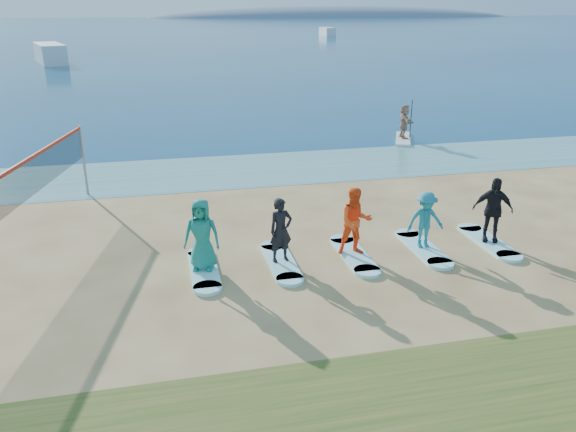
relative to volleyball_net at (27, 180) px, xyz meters
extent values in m
plane|color=tan|center=(8.00, -4.24, -1.90)|extent=(600.00, 600.00, 0.00)
plane|color=teal|center=(8.00, 6.26, -1.90)|extent=(600.00, 600.00, 0.00)
plane|color=navy|center=(8.00, 155.76, -1.90)|extent=(600.00, 600.00, 0.00)
ellipsoid|color=slate|center=(103.00, 295.76, -1.90)|extent=(220.00, 56.00, 18.00)
cylinder|color=gray|center=(0.95, 4.40, -0.65)|extent=(0.09, 0.09, 2.50)
cube|color=black|center=(0.00, 0.00, 0.00)|extent=(1.93, 8.80, 1.00)
cube|color=red|center=(0.00, 0.00, 0.52)|extent=(1.96, 8.81, 0.10)
cube|color=silver|center=(15.65, 9.94, -1.84)|extent=(1.85, 3.03, 0.12)
imported|color=tan|center=(15.65, 9.94, -0.95)|extent=(0.65, 1.59, 1.66)
cube|color=silver|center=(-8.20, 56.08, -1.90)|extent=(4.93, 9.17, 2.20)
cube|color=silver|center=(40.81, 107.66, -1.90)|extent=(2.30, 6.81, 1.72)
cube|color=#A1F3F9|center=(4.51, -2.84, -1.86)|extent=(0.70, 2.20, 0.09)
imported|color=#1A7E71|center=(4.51, -2.84, -0.88)|extent=(1.04, 0.83, 1.87)
cube|color=#A1F3F9|center=(6.55, -2.84, -1.86)|extent=(0.70, 2.20, 0.09)
imported|color=black|center=(6.55, -2.84, -0.95)|extent=(0.70, 0.54, 1.73)
cube|color=#A1F3F9|center=(8.59, -2.84, -1.86)|extent=(0.70, 2.20, 0.09)
imported|color=#FF4F1A|center=(8.59, -2.84, -0.88)|extent=(0.96, 0.77, 1.86)
cube|color=#A1F3F9|center=(10.63, -2.84, -1.86)|extent=(0.70, 2.20, 0.09)
imported|color=teal|center=(10.63, -2.84, -1.01)|extent=(1.06, 0.64, 1.60)
cube|color=#A1F3F9|center=(12.67, -2.84, -1.86)|extent=(0.70, 2.20, 0.09)
imported|color=black|center=(12.67, -2.84, -0.88)|extent=(1.19, 0.86, 1.87)
camera|label=1|loc=(3.73, -16.03, 4.54)|focal=35.00mm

